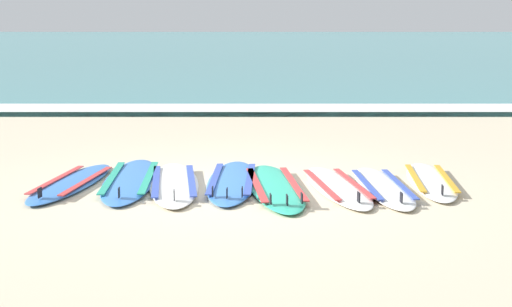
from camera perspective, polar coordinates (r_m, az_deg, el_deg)
ground_plane at (r=8.61m, az=-1.66°, el=-2.92°), size 80.00×80.00×0.00m
sea at (r=44.51m, az=-0.17°, el=8.50°), size 80.00×60.00×0.10m
wave_foam_strip at (r=15.24m, az=-0.85°, el=3.46°), size 80.00×1.27×0.11m
surfboard_0 at (r=9.10m, az=-14.19°, el=-2.25°), size 0.89×2.24×0.18m
surfboard_1 at (r=9.10m, az=-9.73°, el=-2.07°), size 0.75×2.55×0.18m
surfboard_2 at (r=8.85m, az=-6.34°, el=-2.35°), size 0.87×2.43×0.18m
surfboard_3 at (r=8.90m, az=-1.70°, el=-2.21°), size 0.67×2.42×0.18m
surfboard_4 at (r=8.62m, az=1.70°, el=-2.64°), size 0.88×2.51×0.18m
surfboard_5 at (r=8.69m, az=6.62°, el=-2.61°), size 0.90×2.27×0.18m
surfboard_6 at (r=8.75m, az=10.19°, el=-2.62°), size 0.67×2.19×0.18m
surfboard_7 at (r=9.18m, az=13.83°, el=-2.12°), size 0.71×2.16×0.18m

